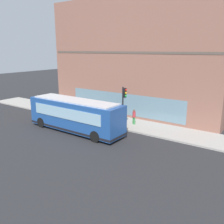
# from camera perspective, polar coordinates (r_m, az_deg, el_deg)

# --- Properties ---
(ground) EXTENTS (120.00, 120.00, 0.00)m
(ground) POSITION_cam_1_polar(r_m,az_deg,el_deg) (23.16, -6.16, -4.83)
(ground) COLOR #262628
(sidewalk_curb) EXTENTS (3.87, 40.00, 0.15)m
(sidewalk_curb) POSITION_cam_1_polar(r_m,az_deg,el_deg) (26.54, 0.29, -2.05)
(sidewalk_curb) COLOR #9E9991
(sidewalk_curb) RESTS_ON ground
(building_corner) EXTENTS (7.01, 20.94, 13.24)m
(building_corner) POSITION_cam_1_polar(r_m,az_deg,el_deg) (30.06, 6.36, 12.46)
(building_corner) COLOR #8C5B4C
(building_corner) RESTS_ON ground
(city_bus_nearside) EXTENTS (2.68, 10.06, 3.07)m
(city_bus_nearside) POSITION_cam_1_polar(r_m,az_deg,el_deg) (23.34, -8.64, -0.77)
(city_bus_nearside) COLOR #1E478C
(city_bus_nearside) RESTS_ON ground
(traffic_light_near_corner) EXTENTS (0.32, 0.49, 4.02)m
(traffic_light_near_corner) POSITION_cam_1_polar(r_m,az_deg,el_deg) (23.37, 2.80, 2.91)
(traffic_light_near_corner) COLOR black
(traffic_light_near_corner) RESTS_ON sidewalk_curb
(fire_hydrant) EXTENTS (0.35, 0.35, 0.74)m
(fire_hydrant) POSITION_cam_1_polar(r_m,az_deg,el_deg) (27.36, 1.19, -0.59)
(fire_hydrant) COLOR yellow
(fire_hydrant) RESTS_ON sidewalk_curb
(pedestrian_by_light_pole) EXTENTS (0.32, 0.32, 1.61)m
(pedestrian_by_light_pole) POSITION_cam_1_polar(r_m,az_deg,el_deg) (24.86, 1.78, -0.81)
(pedestrian_by_light_pole) COLOR #8C3F8C
(pedestrian_by_light_pole) RESTS_ON sidewalk_curb
(pedestrian_near_building_entrance) EXTENTS (0.32, 0.32, 1.59)m
(pedestrian_near_building_entrance) POSITION_cam_1_polar(r_m,az_deg,el_deg) (30.23, -11.83, 1.62)
(pedestrian_near_building_entrance) COLOR gold
(pedestrian_near_building_entrance) RESTS_ON sidewalk_curb
(pedestrian_walking_along_curb) EXTENTS (0.32, 0.32, 1.77)m
(pedestrian_walking_along_curb) POSITION_cam_1_polar(r_m,az_deg,el_deg) (28.56, -8.94, 1.24)
(pedestrian_walking_along_curb) COLOR #8C3F8C
(pedestrian_walking_along_curb) RESTS_ON sidewalk_curb
(pedestrian_near_hydrant) EXTENTS (0.32, 0.32, 1.54)m
(pedestrian_near_hydrant) POSITION_cam_1_polar(r_m,az_deg,el_deg) (24.93, 5.17, -0.93)
(pedestrian_near_hydrant) COLOR #3F8C4C
(pedestrian_near_hydrant) RESTS_ON sidewalk_curb
(newspaper_vending_box) EXTENTS (0.44, 0.42, 0.90)m
(newspaper_vending_box) POSITION_cam_1_polar(r_m,az_deg,el_deg) (26.18, -1.63, -1.08)
(newspaper_vending_box) COLOR #263F99
(newspaper_vending_box) RESTS_ON sidewalk_curb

